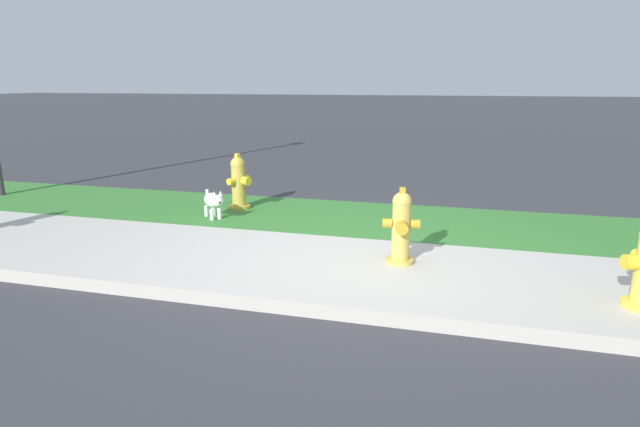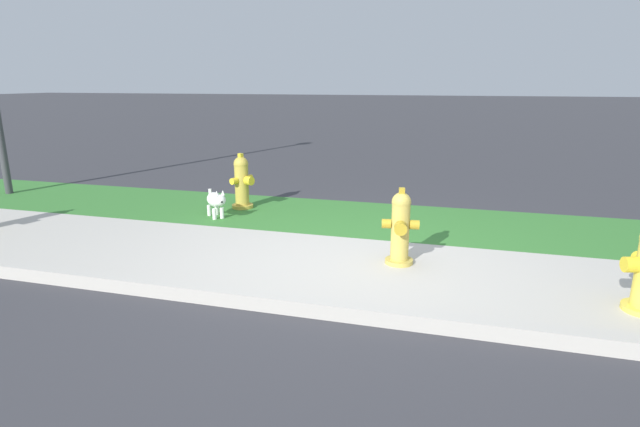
{
  "view_description": "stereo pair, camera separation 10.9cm",
  "coord_description": "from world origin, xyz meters",
  "views": [
    {
      "loc": [
        0.86,
        -4.38,
        1.72
      ],
      "look_at": [
        -0.37,
        0.45,
        0.4
      ],
      "focal_mm": 28.0,
      "sensor_mm": 36.0,
      "label": 1
    },
    {
      "loc": [
        0.97,
        -4.35,
        1.72
      ],
      "look_at": [
        -0.37,
        0.45,
        0.4
      ],
      "focal_mm": 28.0,
      "sensor_mm": 36.0,
      "label": 2
    }
  ],
  "objects": [
    {
      "name": "grass_verge",
      "position": [
        0.0,
        1.8,
        0.0
      ],
      "size": [
        18.0,
        1.75,
        0.01
      ],
      "primitive_type": "cube",
      "color": "#387A33",
      "rests_on": "ground"
    },
    {
      "name": "small_white_dog",
      "position": [
        -2.0,
        1.31,
        0.23
      ],
      "size": [
        0.4,
        0.4,
        0.4
      ],
      "rotation": [
        0.0,
        0.0,
        5.51
      ],
      "color": "white",
      "rests_on": "ground"
    },
    {
      "name": "street_curb",
      "position": [
        0.0,
        -1.0,
        0.06
      ],
      "size": [
        18.0,
        0.16,
        0.12
      ],
      "primitive_type": "cube",
      "color": "#BCB7AD",
      "rests_on": "ground"
    },
    {
      "name": "ground_plane",
      "position": [
        0.0,
        0.0,
        0.0
      ],
      "size": [
        120.0,
        120.0,
        0.0
      ],
      "primitive_type": "plane",
      "color": "#38383D"
    },
    {
      "name": "fire_hydrant_far_end",
      "position": [
        0.48,
        0.25,
        0.36
      ],
      "size": [
        0.36,
        0.33,
        0.76
      ],
      "rotation": [
        0.0,
        0.0,
        3.27
      ],
      "color": "gold",
      "rests_on": "ground"
    },
    {
      "name": "sidewalk_pavement",
      "position": [
        0.0,
        0.0,
        0.01
      ],
      "size": [
        18.0,
        1.84,
        0.01
      ],
      "primitive_type": "cube",
      "color": "#BCB7AD",
      "rests_on": "ground"
    },
    {
      "name": "fire_hydrant_across_street",
      "position": [
        -1.89,
        1.89,
        0.37
      ],
      "size": [
        0.35,
        0.38,
        0.77
      ],
      "rotation": [
        0.0,
        0.0,
        4.33
      ],
      "color": "gold",
      "rests_on": "ground"
    }
  ]
}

